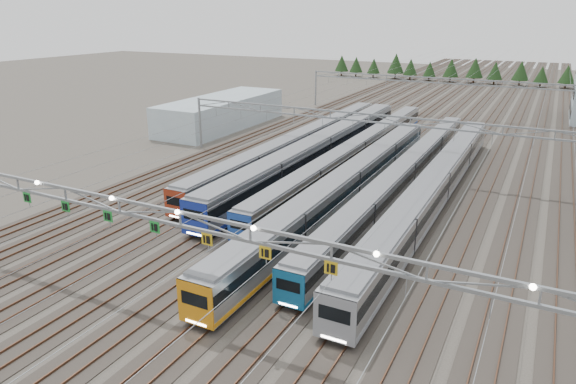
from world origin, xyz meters
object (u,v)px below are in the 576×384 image
at_px(gantry_near, 179,222).
at_px(gantry_far, 438,85).
at_px(train_f, 435,186).
at_px(west_shed, 222,112).
at_px(gantry_mid, 369,125).
at_px(train_e, 405,174).
at_px(train_a, 301,143).
at_px(train_d, 348,185).
at_px(train_c, 356,151).
at_px(train_b, 320,149).

xyz_separation_m(gantry_near, gantry_far, (0.05, 85.12, -0.70)).
bearing_deg(train_f, west_shed, 151.73).
height_order(gantry_near, gantry_mid, gantry_near).
bearing_deg(train_e, gantry_far, 97.60).
bearing_deg(train_a, train_f, -27.28).
height_order(train_d, train_e, train_d).
xyz_separation_m(train_c, gantry_far, (2.25, 43.08, 4.45)).
bearing_deg(train_e, train_f, -39.58).
bearing_deg(train_d, train_f, 24.14).
relative_size(gantry_near, gantry_mid, 1.00).
xyz_separation_m(train_b, train_c, (4.50, 2.42, -0.36)).
distance_m(train_a, train_d, 20.66).
height_order(train_a, train_e, train_a).
bearing_deg(train_f, train_c, 140.32).
bearing_deg(train_c, gantry_mid, -40.48).
xyz_separation_m(train_d, train_e, (4.50, 7.75, -0.22)).
bearing_deg(train_a, train_d, -49.19).
relative_size(train_c, train_d, 1.09).
bearing_deg(train_e, train_a, 156.35).
bearing_deg(train_d, train_a, 130.81).
bearing_deg(gantry_near, gantry_far, 89.97).
relative_size(gantry_mid, gantry_far, 1.00).
height_order(train_f, gantry_near, gantry_near).
relative_size(train_e, gantry_mid, 1.12).
bearing_deg(west_shed, train_f, -28.27).
bearing_deg(west_shed, gantry_near, -58.35).
relative_size(train_e, train_f, 1.04).
distance_m(train_c, gantry_far, 43.37).
bearing_deg(train_b, gantry_far, 81.56).
bearing_deg(train_c, train_b, -151.73).
distance_m(train_f, gantry_near, 33.21).
bearing_deg(train_d, west_shed, 141.98).
relative_size(gantry_far, west_shed, 1.88).
distance_m(train_e, gantry_mid, 9.82).
bearing_deg(train_c, train_f, -39.68).
relative_size(train_d, train_f, 0.95).
height_order(gantry_mid, gantry_far, same).
height_order(train_b, train_d, train_b).
bearing_deg(gantry_near, train_d, 85.10).
height_order(train_d, train_f, train_f).
bearing_deg(gantry_mid, train_e, -39.48).
distance_m(train_b, train_e, 14.42).
bearing_deg(train_a, west_shed, 150.78).
bearing_deg(train_b, gantry_mid, 4.23).
distance_m(train_e, gantry_far, 51.20).
xyz_separation_m(train_a, train_c, (9.00, -0.40, -0.11)).
relative_size(train_d, gantry_far, 1.02).
xyz_separation_m(train_b, train_e, (13.50, -5.06, -0.36)).
xyz_separation_m(train_a, train_b, (4.50, -2.82, 0.24)).
height_order(train_f, west_shed, west_shed).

